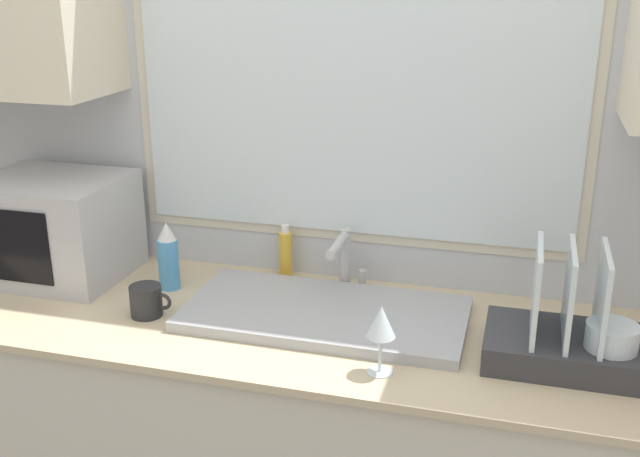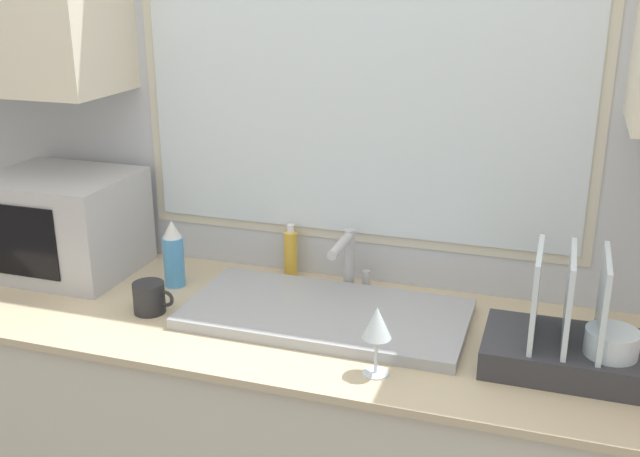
{
  "view_description": "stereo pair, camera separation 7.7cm",
  "coord_description": "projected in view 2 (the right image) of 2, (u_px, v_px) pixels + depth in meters",
  "views": [
    {
      "loc": [
        0.48,
        -1.42,
        1.8
      ],
      "look_at": [
        0.0,
        0.29,
        1.18
      ],
      "focal_mm": 42.0,
      "sensor_mm": 36.0,
      "label": 1
    },
    {
      "loc": [
        0.56,
        -1.39,
        1.8
      ],
      "look_at": [
        0.0,
        0.29,
        1.18
      ],
      "focal_mm": 42.0,
      "sensor_mm": 36.0,
      "label": 2
    }
  ],
  "objects": [
    {
      "name": "faucet",
      "position": [
        349.0,
        256.0,
        2.15
      ],
      "size": [
        0.08,
        0.19,
        0.18
      ],
      "color": "#B7B7BC",
      "rests_on": "countertop"
    },
    {
      "name": "mug_near_sink",
      "position": [
        150.0,
        298.0,
        2.05
      ],
      "size": [
        0.12,
        0.09,
        0.09
      ],
      "color": "#262628",
      "rests_on": "countertop"
    },
    {
      "name": "spray_bottle",
      "position": [
        173.0,
        254.0,
        2.21
      ],
      "size": [
        0.06,
        0.06,
        0.2
      ],
      "color": "#4C99D8",
      "rests_on": "countertop"
    },
    {
      "name": "soap_bottle",
      "position": [
        291.0,
        253.0,
        2.28
      ],
      "size": [
        0.04,
        0.04,
        0.17
      ],
      "color": "gold",
      "rests_on": "countertop"
    },
    {
      "name": "sink_basin",
      "position": [
        327.0,
        314.0,
        2.02
      ],
      "size": [
        0.76,
        0.38,
        0.03
      ],
      "color": "#9EA0A5",
      "rests_on": "countertop"
    },
    {
      "name": "wall_back",
      "position": [
        357.0,
        117.0,
        2.11
      ],
      "size": [
        6.0,
        0.38,
        2.6
      ],
      "color": "silver",
      "rests_on": "ground_plane"
    },
    {
      "name": "dish_rack",
      "position": [
        568.0,
        342.0,
        1.75
      ],
      "size": [
        0.37,
        0.25,
        0.29
      ],
      "color": "#333338",
      "rests_on": "countertop"
    },
    {
      "name": "microwave",
      "position": [
        63.0,
        223.0,
        2.31
      ],
      "size": [
        0.43,
        0.36,
        0.31
      ],
      "color": "#B2B2B7",
      "rests_on": "countertop"
    },
    {
      "name": "wine_glass",
      "position": [
        377.0,
        325.0,
        1.71
      ],
      "size": [
        0.07,
        0.07,
        0.17
      ],
      "color": "silver",
      "rests_on": "countertop"
    }
  ]
}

